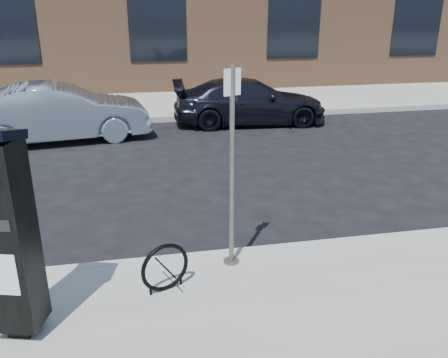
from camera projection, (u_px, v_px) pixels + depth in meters
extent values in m
plane|color=black|center=(225.00, 261.00, 6.40)|extent=(120.00, 120.00, 0.00)
cube|color=gray|center=(157.00, 85.00, 19.22)|extent=(60.00, 12.00, 0.15)
cube|color=#9E9B93|center=(225.00, 257.00, 6.36)|extent=(60.00, 0.12, 0.16)
cube|color=#9E9B93|center=(170.00, 119.00, 13.74)|extent=(60.00, 0.12, 0.16)
cube|color=black|center=(2.00, 10.00, 15.42)|extent=(2.00, 0.06, 3.50)
cube|color=black|center=(157.00, 10.00, 16.34)|extent=(2.00, 0.06, 3.50)
cube|color=black|center=(295.00, 9.00, 17.25)|extent=(2.00, 0.06, 3.50)
cube|color=black|center=(419.00, 9.00, 18.16)|extent=(2.00, 0.06, 3.50)
cube|color=black|center=(23.00, 326.00, 4.80)|extent=(0.28, 0.28, 0.11)
cube|color=black|center=(7.00, 238.00, 4.44)|extent=(0.54, 0.50, 1.91)
cube|color=silver|center=(1.00, 275.00, 4.35)|extent=(0.30, 0.09, 0.43)
cylinder|color=#544E4A|center=(231.00, 261.00, 6.08)|extent=(0.20, 0.20, 0.03)
cylinder|color=#544E4A|center=(232.00, 171.00, 5.64)|extent=(0.06, 0.06, 2.50)
cube|color=silver|center=(232.00, 82.00, 5.27)|extent=(0.21, 0.10, 0.30)
torus|color=black|center=(165.00, 268.00, 5.41)|extent=(0.57, 0.26, 0.59)
cylinder|color=black|center=(151.00, 290.00, 5.39)|extent=(0.03, 0.03, 0.12)
cylinder|color=black|center=(181.00, 280.00, 5.59)|extent=(0.03, 0.03, 0.12)
imported|color=#8C9EB2|center=(60.00, 113.00, 11.65)|extent=(4.46, 2.07, 1.42)
imported|color=black|center=(250.00, 101.00, 13.38)|extent=(4.41, 2.03, 1.25)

